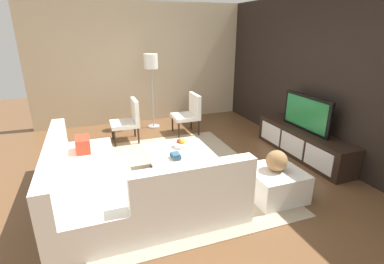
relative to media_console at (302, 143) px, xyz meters
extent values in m
plane|color=brown|center=(0.00, -2.40, -0.25)|extent=(14.00, 14.00, 0.00)
cube|color=black|center=(0.00, 0.30, 1.15)|extent=(6.40, 0.12, 2.80)
cube|color=#C6B28E|center=(-3.20, -2.20, 1.15)|extent=(0.12, 5.20, 2.80)
cube|color=tan|center=(-0.10, -2.40, -0.24)|extent=(3.32, 2.69, 0.01)
cube|color=black|center=(0.00, 0.00, 0.00)|extent=(2.09, 0.46, 0.50)
cube|color=white|center=(-0.64, -0.23, 0.00)|extent=(0.59, 0.01, 0.35)
cube|color=white|center=(0.00, -0.23, 0.00)|extent=(0.59, 0.01, 0.35)
cube|color=white|center=(0.64, -0.23, 0.00)|extent=(0.59, 0.01, 0.35)
cube|color=black|center=(0.00, 0.00, 0.56)|extent=(1.11, 0.05, 0.62)
cube|color=#1E7238|center=(0.00, -0.03, 0.56)|extent=(1.00, 0.01, 0.52)
cube|color=white|center=(0.20, -3.70, -0.03)|extent=(2.37, 0.85, 0.43)
cube|color=white|center=(0.20, -4.03, 0.39)|extent=(2.37, 0.18, 0.41)
cube|color=white|center=(0.96, -2.56, -0.03)|extent=(0.85, 1.41, 0.43)
cube|color=white|center=(1.30, -2.56, 0.39)|extent=(0.18, 1.41, 0.41)
cube|color=red|center=(-0.51, -3.70, 0.29)|extent=(0.36, 0.20, 0.22)
cube|color=red|center=(0.96, -2.21, 0.21)|extent=(0.60, 0.44, 0.06)
cube|color=black|center=(-0.10, -2.30, -0.08)|extent=(0.75, 0.79, 0.33)
cube|color=white|center=(-0.10, -2.30, 0.10)|extent=(0.94, 0.99, 0.05)
cylinder|color=black|center=(-2.05, -3.15, -0.06)|extent=(0.04, 0.04, 0.38)
cylinder|color=black|center=(-1.59, -3.15, -0.06)|extent=(0.04, 0.04, 0.38)
cylinder|color=black|center=(-2.05, -2.69, -0.06)|extent=(0.04, 0.04, 0.38)
cylinder|color=black|center=(-1.59, -2.69, -0.06)|extent=(0.04, 0.04, 0.38)
cube|color=white|center=(-1.82, -2.92, 0.13)|extent=(0.53, 0.55, 0.08)
cube|color=white|center=(-1.82, -2.69, 0.40)|extent=(0.53, 0.08, 0.45)
cylinder|color=#A5A5AA|center=(-2.56, -2.16, -0.24)|extent=(0.28, 0.28, 0.02)
cylinder|color=#A5A5AA|center=(-2.56, -2.16, 0.44)|extent=(0.03, 0.03, 1.34)
cylinder|color=white|center=(-2.56, -2.16, 1.27)|extent=(0.31, 0.31, 0.32)
cube|color=white|center=(0.98, -1.28, -0.05)|extent=(0.70, 0.70, 0.40)
cylinder|color=silver|center=(-0.28, -2.20, 0.17)|extent=(0.28, 0.28, 0.07)
sphere|color=gold|center=(-0.26, -2.19, 0.22)|extent=(0.10, 0.10, 0.10)
sphere|color=#4C8C33|center=(-0.29, -2.18, 0.22)|extent=(0.08, 0.08, 0.08)
sphere|color=#B23326|center=(-0.31, -2.23, 0.22)|extent=(0.09, 0.09, 0.09)
cylinder|color=black|center=(-2.12, -1.82, -0.06)|extent=(0.04, 0.04, 0.38)
cylinder|color=black|center=(-1.64, -1.82, -0.06)|extent=(0.04, 0.04, 0.38)
cylinder|color=black|center=(-2.12, -1.37, -0.06)|extent=(0.04, 0.04, 0.38)
cylinder|color=black|center=(-1.64, -1.37, -0.06)|extent=(0.04, 0.04, 0.38)
cube|color=white|center=(-1.88, -1.60, 0.13)|extent=(0.56, 0.53, 0.08)
cube|color=white|center=(-1.88, -1.37, 0.40)|extent=(0.56, 0.08, 0.45)
sphere|color=#997247|center=(0.98, -1.28, 0.29)|extent=(0.28, 0.28, 0.28)
cube|color=#CCB78C|center=(0.12, -2.42, 0.14)|extent=(0.15, 0.13, 0.02)
cube|color=#2D516B|center=(0.11, -2.43, 0.17)|extent=(0.20, 0.13, 0.03)
cube|color=#2D516B|center=(0.12, -2.42, 0.20)|extent=(0.17, 0.12, 0.03)
camera|label=1|loc=(3.83, -3.52, 1.93)|focal=26.78mm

